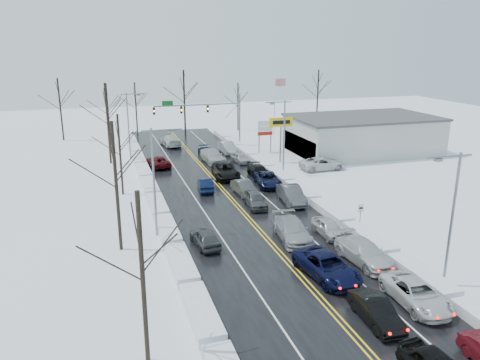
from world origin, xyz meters
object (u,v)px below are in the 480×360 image
object	(u,v)px
tires_plus_sign	(281,125)
oncoming_car_0	(206,190)
traffic_signal_mast	(207,111)
flagpole	(276,104)
dealership_building	(362,134)

from	to	relation	value
tires_plus_sign	oncoming_car_0	bearing A→B (deg)	-143.23
traffic_signal_mast	flagpole	bearing A→B (deg)	9.73
flagpole	oncoming_car_0	size ratio (longest dim) A/B	2.35
tires_plus_sign	dealership_building	xyz separation A→B (m)	(13.48, 2.01, -2.34)
flagpole	tires_plus_sign	bearing A→B (deg)	-108.44
traffic_signal_mast	tires_plus_sign	world-z (taller)	traffic_signal_mast
tires_plus_sign	flagpole	size ratio (longest dim) A/B	0.60
traffic_signal_mast	dealership_building	world-z (taller)	traffic_signal_mast
traffic_signal_mast	flagpole	size ratio (longest dim) A/B	1.33
flagpole	dealership_building	bearing A→B (deg)	-53.73
flagpole	dealership_building	distance (m)	15.24
traffic_signal_mast	tires_plus_sign	bearing A→B (deg)	-59.54
dealership_building	oncoming_car_0	world-z (taller)	dealership_building
traffic_signal_mast	dealership_building	size ratio (longest dim) A/B	0.65
traffic_signal_mast	oncoming_car_0	bearing A→B (deg)	-104.03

